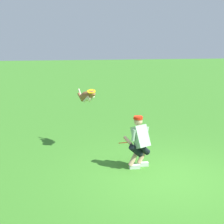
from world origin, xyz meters
The scene contains 5 objects.
ground_plane centered at (0.00, 0.00, 0.00)m, with size 60.00×60.00×0.00m, color #3A7D26.
person centered at (0.55, -0.75, 0.70)m, with size 0.71×0.53×1.29m.
dog centered at (1.75, -2.54, 1.48)m, with size 0.52×0.94×0.48m.
frisbee_flying centered at (1.63, -2.25, 1.68)m, with size 0.23×0.23×0.02m, color yellow.
frisbee_held centered at (0.91, -0.89, 0.61)m, with size 0.27×0.27×0.02m, color #EF4B23.
Camera 1 is at (2.21, 7.71, 3.45)m, focal length 59.05 mm.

